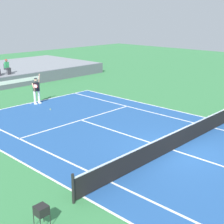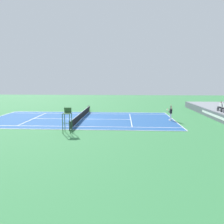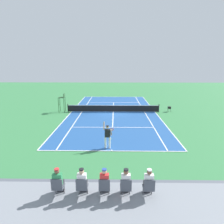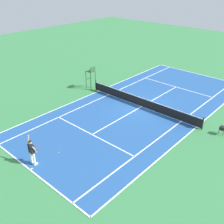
{
  "view_description": "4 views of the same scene",
  "coord_description": "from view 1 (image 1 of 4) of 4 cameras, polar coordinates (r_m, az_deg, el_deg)",
  "views": [
    {
      "loc": [
        -11.88,
        -7.4,
        6.0
      ],
      "look_at": [
        0.1,
        3.99,
        1.0
      ],
      "focal_mm": 52.03,
      "sensor_mm": 36.0,
      "label": 1
    },
    {
      "loc": [
        25.15,
        5.29,
        5.17
      ],
      "look_at": [
        0.1,
        3.99,
        1.0
      ],
      "focal_mm": 31.8,
      "sensor_mm": 36.0,
      "label": 2
    },
    {
      "loc": [
        -0.22,
        25.33,
        6.3
      ],
      "look_at": [
        0.1,
        3.99,
        1.0
      ],
      "focal_mm": 31.94,
      "sensor_mm": 36.0,
      "label": 3
    },
    {
      "loc": [
        -12.54,
        18.11,
        11.05
      ],
      "look_at": [
        0.1,
        3.99,
        1.0
      ],
      "focal_mm": 42.26,
      "sensor_mm": 36.0,
      "label": 4
    }
  ],
  "objects": [
    {
      "name": "net",
      "position": [
        15.03,
        10.86,
        -4.86
      ],
      "size": [
        11.98,
        0.1,
        1.07
      ],
      "color": "black",
      "rests_on": "ground"
    },
    {
      "name": "court",
      "position": [
        15.22,
        10.76,
        -6.65
      ],
      "size": [
        11.08,
        23.88,
        0.03
      ],
      "color": "#235193",
      "rests_on": "ground"
    },
    {
      "name": "ball_hopper",
      "position": [
        10.01,
        -12.32,
        -16.46
      ],
      "size": [
        0.36,
        0.36,
        0.7
      ],
      "color": "black",
      "rests_on": "ground"
    },
    {
      "name": "spectator_seated_4",
      "position": [
        29.53,
        -17.92,
        7.51
      ],
      "size": [
        0.44,
        0.6,
        1.27
      ],
      "color": "#474C56",
      "rests_on": "bleacher_platform"
    },
    {
      "name": "tennis_player",
      "position": [
        22.94,
        -13.14,
        3.79
      ],
      "size": [
        0.77,
        0.62,
        2.08
      ],
      "color": "white",
      "rests_on": "ground"
    },
    {
      "name": "ground_plane",
      "position": [
        15.23,
        10.76,
        -6.69
      ],
      "size": [
        80.0,
        80.0,
        0.0
      ],
      "primitive_type": "plane",
      "color": "#387F47"
    },
    {
      "name": "tennis_ball",
      "position": [
        21.59,
        -10.8,
        0.49
      ],
      "size": [
        0.07,
        0.07,
        0.07
      ],
      "primitive_type": "sphere",
      "color": "#D1E533",
      "rests_on": "ground"
    }
  ]
}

